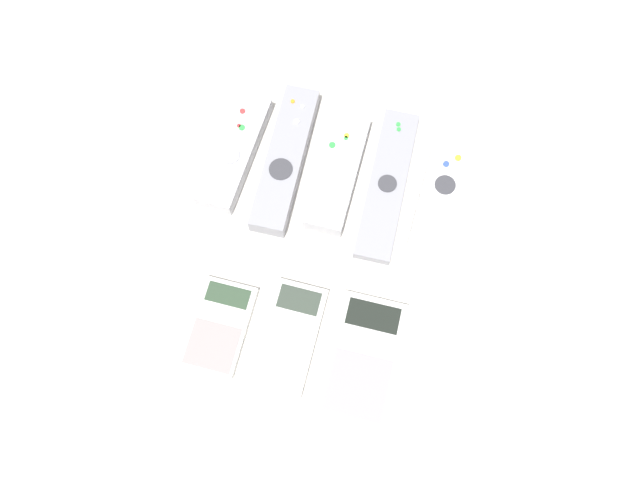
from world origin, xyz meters
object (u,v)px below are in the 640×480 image
at_px(remote_4, 442,194).
at_px(calculator_2, 364,357).
at_px(remote_2, 336,172).
at_px(remote_1, 285,159).
at_px(remote_0, 234,151).
at_px(calculator_0, 219,326).
at_px(calculator_1, 289,337).
at_px(remote_3, 387,184).

distance_m(remote_4, calculator_2, 0.24).
bearing_deg(remote_2, remote_4, 2.43).
bearing_deg(remote_4, remote_1, -177.24).
distance_m(remote_0, remote_1, 0.07).
xyz_separation_m(remote_0, calculator_0, (0.05, -0.23, -0.01)).
bearing_deg(calculator_1, remote_3, 72.57).
relative_size(remote_0, calculator_0, 1.50).
height_order(remote_2, remote_4, same).
height_order(remote_0, remote_4, remote_4).
bearing_deg(calculator_0, remote_1, 85.13).
xyz_separation_m(remote_1, calculator_0, (-0.02, -0.24, -0.01)).
distance_m(remote_1, remote_4, 0.22).
bearing_deg(remote_0, calculator_0, -74.67).
bearing_deg(remote_3, remote_0, -179.74).
relative_size(remote_1, calculator_2, 1.39).
relative_size(calculator_0, calculator_1, 0.84).
relative_size(remote_2, remote_3, 0.78).
height_order(remote_1, calculator_1, remote_1).
bearing_deg(remote_0, remote_4, 4.86).
bearing_deg(remote_4, calculator_2, -100.52).
relative_size(remote_3, calculator_1, 1.59).
bearing_deg(remote_0, calculator_2, -40.91).
relative_size(remote_4, calculator_0, 1.44).
xyz_separation_m(remote_1, remote_3, (0.14, -0.00, -0.01)).
bearing_deg(remote_1, remote_3, -1.31).
bearing_deg(calculator_2, calculator_1, 178.14).
bearing_deg(remote_1, remote_2, -2.84).
bearing_deg(remote_3, calculator_2, -85.86).
relative_size(remote_0, remote_4, 1.04).
height_order(remote_0, remote_3, remote_0).
xyz_separation_m(remote_4, calculator_0, (-0.24, -0.24, -0.01)).
distance_m(remote_3, calculator_2, 0.23).
relative_size(remote_2, calculator_1, 1.23).
height_order(remote_1, remote_4, remote_1).
height_order(remote_1, calculator_0, remote_1).
distance_m(remote_0, calculator_2, 0.33).
relative_size(remote_4, calculator_1, 1.21).
relative_size(remote_3, calculator_0, 1.89).
bearing_deg(calculator_0, remote_0, 102.17).
bearing_deg(remote_3, remote_1, 179.00).
bearing_deg(calculator_1, remote_0, 121.91).
xyz_separation_m(remote_1, calculator_1, (0.07, -0.23, -0.01)).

